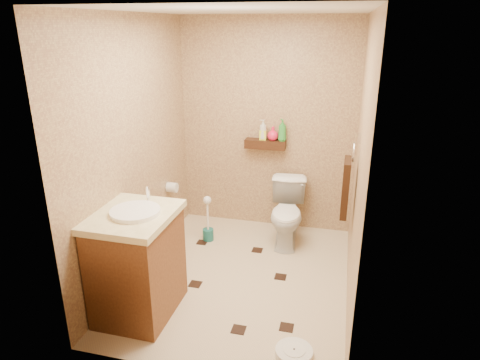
# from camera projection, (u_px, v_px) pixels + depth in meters

# --- Properties ---
(ground) EXTENTS (2.50, 2.50, 0.00)m
(ground) POSITION_uv_depth(u_px,v_px,m) (240.00, 277.00, 4.12)
(ground) COLOR #C3AA8F
(ground) RESTS_ON ground
(wall_back) EXTENTS (2.00, 0.04, 2.40)m
(wall_back) POSITION_uv_depth(u_px,v_px,m) (267.00, 127.00, 4.85)
(wall_back) COLOR tan
(wall_back) RESTS_ON ground
(wall_front) EXTENTS (2.00, 0.04, 2.40)m
(wall_front) POSITION_uv_depth(u_px,v_px,m) (190.00, 218.00, 2.57)
(wall_front) COLOR tan
(wall_front) RESTS_ON ground
(wall_left) EXTENTS (0.04, 2.50, 2.40)m
(wall_left) POSITION_uv_depth(u_px,v_px,m) (135.00, 151.00, 3.94)
(wall_left) COLOR tan
(wall_left) RESTS_ON ground
(wall_right) EXTENTS (0.04, 2.50, 2.40)m
(wall_right) POSITION_uv_depth(u_px,v_px,m) (359.00, 167.00, 3.48)
(wall_right) COLOR tan
(wall_right) RESTS_ON ground
(ceiling) EXTENTS (2.00, 2.50, 0.02)m
(ceiling) POSITION_uv_depth(u_px,v_px,m) (240.00, 10.00, 3.30)
(ceiling) COLOR silver
(ceiling) RESTS_ON wall_back
(wall_shelf) EXTENTS (0.46, 0.14, 0.10)m
(wall_shelf) POSITION_uv_depth(u_px,v_px,m) (265.00, 144.00, 4.84)
(wall_shelf) COLOR #3D2210
(wall_shelf) RESTS_ON wall_back
(floor_accents) EXTENTS (1.23, 1.42, 0.01)m
(floor_accents) POSITION_uv_depth(u_px,v_px,m) (242.00, 281.00, 4.06)
(floor_accents) COLOR black
(floor_accents) RESTS_ON ground
(toilet) EXTENTS (0.45, 0.71, 0.69)m
(toilet) POSITION_uv_depth(u_px,v_px,m) (287.00, 213.00, 4.69)
(toilet) COLOR white
(toilet) RESTS_ON ground
(vanity) EXTENTS (0.62, 0.75, 1.05)m
(vanity) POSITION_uv_depth(u_px,v_px,m) (137.00, 262.00, 3.50)
(vanity) COLOR brown
(vanity) RESTS_ON ground
(bathroom_scale) EXTENTS (0.31, 0.31, 0.06)m
(bathroom_scale) POSITION_uv_depth(u_px,v_px,m) (294.00, 352.00, 3.14)
(bathroom_scale) COLOR white
(bathroom_scale) RESTS_ON ground
(toilet_brush) EXTENTS (0.12, 0.12, 0.53)m
(toilet_brush) POSITION_uv_depth(u_px,v_px,m) (208.00, 225.00, 4.78)
(toilet_brush) COLOR #175F5F
(toilet_brush) RESTS_ON ground
(towel_ring) EXTENTS (0.12, 0.30, 0.76)m
(towel_ring) POSITION_uv_depth(u_px,v_px,m) (346.00, 185.00, 3.82)
(towel_ring) COLOR silver
(towel_ring) RESTS_ON wall_right
(toilet_paper) EXTENTS (0.12, 0.11, 0.12)m
(toilet_paper) POSITION_uv_depth(u_px,v_px,m) (172.00, 187.00, 4.72)
(toilet_paper) COLOR white
(toilet_paper) RESTS_ON wall_left
(bottle_a) EXTENTS (0.12, 0.12, 0.23)m
(bottle_a) POSITION_uv_depth(u_px,v_px,m) (263.00, 130.00, 4.79)
(bottle_a) COLOR beige
(bottle_a) RESTS_ON wall_shelf
(bottle_b) EXTENTS (0.08, 0.08, 0.17)m
(bottle_b) POSITION_uv_depth(u_px,v_px,m) (263.00, 132.00, 4.80)
(bottle_b) COLOR #EBFF35
(bottle_b) RESTS_ON wall_shelf
(bottle_c) EXTENTS (0.17, 0.17, 0.16)m
(bottle_c) POSITION_uv_depth(u_px,v_px,m) (273.00, 133.00, 4.78)
(bottle_c) COLOR #E91B47
(bottle_c) RESTS_ON wall_shelf
(bottle_d) EXTENTS (0.13, 0.13, 0.25)m
(bottle_d) POSITION_uv_depth(u_px,v_px,m) (282.00, 130.00, 4.74)
(bottle_d) COLOR #2F8D34
(bottle_d) RESTS_ON wall_shelf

